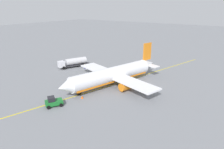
# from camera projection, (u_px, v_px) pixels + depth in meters

# --- Properties ---
(ground_plane) EXTENTS (400.00, 400.00, 0.00)m
(ground_plane) POSITION_uv_depth(u_px,v_px,m) (112.00, 85.00, 54.55)
(ground_plane) COLOR slate
(airplane) EXTENTS (32.02, 28.24, 9.97)m
(airplane) POSITION_uv_depth(u_px,v_px,m) (113.00, 75.00, 53.90)
(airplane) COLOR white
(airplane) RESTS_ON ground
(fuel_tanker) EXTENTS (10.88, 6.47, 3.15)m
(fuel_tanker) POSITION_uv_depth(u_px,v_px,m) (73.00, 62.00, 69.92)
(fuel_tanker) COLOR #2D2D33
(fuel_tanker) RESTS_ON ground
(pushback_tug) EXTENTS (4.12, 3.71, 2.20)m
(pushback_tug) POSITION_uv_depth(u_px,v_px,m) (53.00, 102.00, 42.74)
(pushback_tug) COLOR #196B28
(pushback_tug) RESTS_ON ground
(refueling_worker) EXTENTS (0.63, 0.56, 1.71)m
(refueling_worker) POSITION_uv_depth(u_px,v_px,m) (85.00, 66.00, 68.33)
(refueling_worker) COLOR navy
(refueling_worker) RESTS_ON ground
(safety_cone_nose) EXTENTS (0.58, 0.58, 0.64)m
(safety_cone_nose) POSITION_uv_depth(u_px,v_px,m) (82.00, 97.00, 46.51)
(safety_cone_nose) COLOR #F2590F
(safety_cone_nose) RESTS_ON ground
(taxi_line_marking) EXTENTS (83.16, 23.96, 0.01)m
(taxi_line_marking) POSITION_uv_depth(u_px,v_px,m) (112.00, 85.00, 54.55)
(taxi_line_marking) COLOR yellow
(taxi_line_marking) RESTS_ON ground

